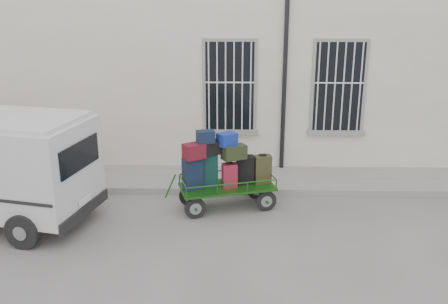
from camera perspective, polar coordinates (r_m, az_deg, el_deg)
ground at (r=10.36m, az=2.59°, el=-7.89°), size 80.00×80.00×0.00m
building at (r=14.91m, az=2.40°, el=12.04°), size 24.00×5.15×6.00m
sidewalk at (r=12.36m, az=2.43°, el=-3.15°), size 24.00×1.70×0.15m
luggage_cart at (r=10.60m, az=-0.04°, el=-2.11°), size 2.40×1.42×1.78m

